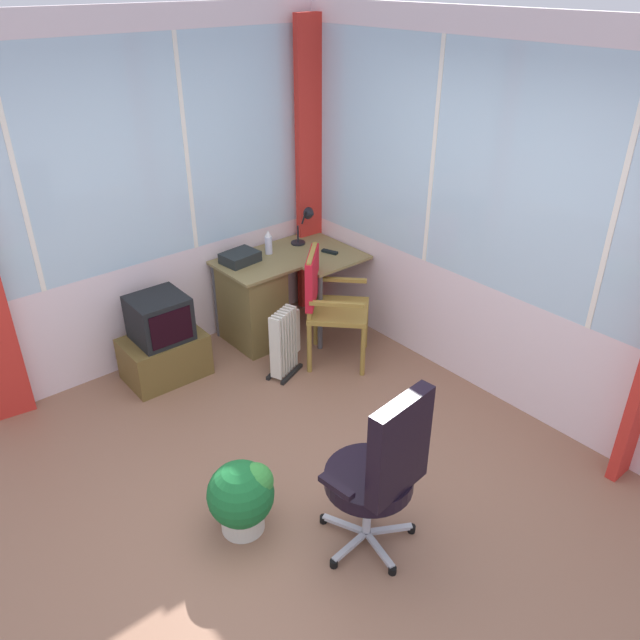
{
  "coord_description": "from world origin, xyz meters",
  "views": [
    {
      "loc": [
        -1.73,
        -2.3,
        2.95
      ],
      "look_at": [
        0.73,
        0.62,
        0.79
      ],
      "focal_mm": 35.12,
      "sensor_mm": 36.0,
      "label": 1
    }
  ],
  "objects_px": {
    "tv_on_stand": "(163,343)",
    "desk": "(256,300)",
    "space_heater": "(285,341)",
    "wooden_armchair": "(323,294)",
    "spray_bottle": "(268,243)",
    "potted_plant": "(243,495)",
    "paper_tray": "(240,257)",
    "tv_remote": "(330,252)",
    "office_chair": "(382,467)",
    "desk_lamp": "(308,221)"
  },
  "relations": [
    {
      "from": "office_chair",
      "to": "potted_plant",
      "type": "relative_size",
      "value": 2.35
    },
    {
      "from": "tv_remote",
      "to": "desk",
      "type": "bearing_deg",
      "value": 141.53
    },
    {
      "from": "spray_bottle",
      "to": "office_chair",
      "type": "relative_size",
      "value": 0.2
    },
    {
      "from": "desk",
      "to": "spray_bottle",
      "type": "bearing_deg",
      "value": 24.92
    },
    {
      "from": "desk",
      "to": "desk_lamp",
      "type": "distance_m",
      "value": 0.86
    },
    {
      "from": "space_heater",
      "to": "potted_plant",
      "type": "height_order",
      "value": "space_heater"
    },
    {
      "from": "paper_tray",
      "to": "tv_on_stand",
      "type": "xyz_separation_m",
      "value": [
        -0.86,
        -0.11,
        -0.47
      ]
    },
    {
      "from": "tv_on_stand",
      "to": "space_heater",
      "type": "bearing_deg",
      "value": -36.85
    },
    {
      "from": "tv_remote",
      "to": "potted_plant",
      "type": "bearing_deg",
      "value": -161.77
    },
    {
      "from": "desk",
      "to": "tv_on_stand",
      "type": "xyz_separation_m",
      "value": [
        -0.92,
        0.0,
        -0.08
      ]
    },
    {
      "from": "tv_on_stand",
      "to": "desk",
      "type": "bearing_deg",
      "value": -0.04
    },
    {
      "from": "potted_plant",
      "to": "desk",
      "type": "bearing_deg",
      "value": 52.81
    },
    {
      "from": "wooden_armchair",
      "to": "space_heater",
      "type": "bearing_deg",
      "value": 174.88
    },
    {
      "from": "spray_bottle",
      "to": "office_chair",
      "type": "distance_m",
      "value": 2.71
    },
    {
      "from": "space_heater",
      "to": "desk_lamp",
      "type": "bearing_deg",
      "value": 40.21
    },
    {
      "from": "tv_remote",
      "to": "space_heater",
      "type": "distance_m",
      "value": 0.98
    },
    {
      "from": "tv_remote",
      "to": "wooden_armchair",
      "type": "distance_m",
      "value": 0.58
    },
    {
      "from": "spray_bottle",
      "to": "paper_tray",
      "type": "bearing_deg",
      "value": 178.99
    },
    {
      "from": "wooden_armchair",
      "to": "potted_plant",
      "type": "relative_size",
      "value": 2.09
    },
    {
      "from": "office_chair",
      "to": "spray_bottle",
      "type": "bearing_deg",
      "value": 66.87
    },
    {
      "from": "paper_tray",
      "to": "office_chair",
      "type": "relative_size",
      "value": 0.27
    },
    {
      "from": "office_chair",
      "to": "potted_plant",
      "type": "height_order",
      "value": "office_chair"
    },
    {
      "from": "spray_bottle",
      "to": "paper_tray",
      "type": "relative_size",
      "value": 0.72
    },
    {
      "from": "desk",
      "to": "potted_plant",
      "type": "bearing_deg",
      "value": -127.19
    },
    {
      "from": "desk",
      "to": "office_chair",
      "type": "relative_size",
      "value": 1.07
    },
    {
      "from": "office_chair",
      "to": "tv_remote",
      "type": "bearing_deg",
      "value": 55.39
    },
    {
      "from": "desk_lamp",
      "to": "wooden_armchair",
      "type": "relative_size",
      "value": 0.35
    },
    {
      "from": "office_chair",
      "to": "space_heater",
      "type": "relative_size",
      "value": 1.89
    },
    {
      "from": "tv_remote",
      "to": "paper_tray",
      "type": "bearing_deg",
      "value": 135.12
    },
    {
      "from": "paper_tray",
      "to": "potted_plant",
      "type": "xyz_separation_m",
      "value": [
        -1.27,
        -1.87,
        -0.52
      ]
    },
    {
      "from": "tv_remote",
      "to": "tv_on_stand",
      "type": "relative_size",
      "value": 0.21
    },
    {
      "from": "tv_remote",
      "to": "wooden_armchair",
      "type": "relative_size",
      "value": 0.15
    },
    {
      "from": "office_chair",
      "to": "tv_on_stand",
      "type": "relative_size",
      "value": 1.52
    },
    {
      "from": "desk",
      "to": "desk_lamp",
      "type": "relative_size",
      "value": 3.43
    },
    {
      "from": "spray_bottle",
      "to": "space_heater",
      "type": "relative_size",
      "value": 0.37
    },
    {
      "from": "tv_remote",
      "to": "tv_on_stand",
      "type": "height_order",
      "value": "tv_remote"
    },
    {
      "from": "spray_bottle",
      "to": "wooden_armchair",
      "type": "relative_size",
      "value": 0.22
    },
    {
      "from": "paper_tray",
      "to": "wooden_armchair",
      "type": "height_order",
      "value": "wooden_armchair"
    },
    {
      "from": "tv_on_stand",
      "to": "space_heater",
      "type": "distance_m",
      "value": 0.99
    },
    {
      "from": "desk",
      "to": "office_chair",
      "type": "bearing_deg",
      "value": -109.14
    },
    {
      "from": "tv_on_stand",
      "to": "potted_plant",
      "type": "relative_size",
      "value": 1.54
    },
    {
      "from": "desk",
      "to": "office_chair",
      "type": "xyz_separation_m",
      "value": [
        -0.82,
        -2.38,
        0.22
      ]
    },
    {
      "from": "spray_bottle",
      "to": "office_chair",
      "type": "bearing_deg",
      "value": -113.13
    },
    {
      "from": "desk",
      "to": "paper_tray",
      "type": "xyz_separation_m",
      "value": [
        -0.06,
        0.12,
        0.39
      ]
    },
    {
      "from": "wooden_armchair",
      "to": "office_chair",
      "type": "xyz_separation_m",
      "value": [
        -1.07,
        -1.75,
        -0.01
      ]
    },
    {
      "from": "spray_bottle",
      "to": "tv_remote",
      "type": "bearing_deg",
      "value": -38.94
    },
    {
      "from": "spray_bottle",
      "to": "potted_plant",
      "type": "bearing_deg",
      "value": -130.07
    },
    {
      "from": "tv_on_stand",
      "to": "space_heater",
      "type": "height_order",
      "value": "tv_on_stand"
    },
    {
      "from": "desk_lamp",
      "to": "office_chair",
      "type": "height_order",
      "value": "office_chair"
    },
    {
      "from": "desk_lamp",
      "to": "office_chair",
      "type": "distance_m",
      "value": 2.87
    }
  ]
}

